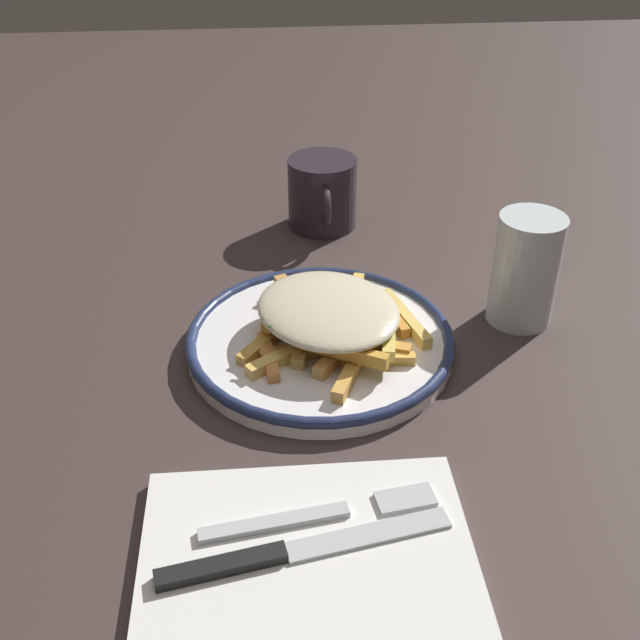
# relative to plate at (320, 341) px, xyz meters

# --- Properties ---
(ground_plane) EXTENTS (2.60, 2.60, 0.00)m
(ground_plane) POSITION_rel_plate_xyz_m (0.00, 0.00, -0.01)
(ground_plane) COLOR #3D2F2C
(plate) EXTENTS (0.26, 0.26, 0.02)m
(plate) POSITION_rel_plate_xyz_m (0.00, 0.00, 0.00)
(plate) COLOR white
(plate) RESTS_ON ground_plane
(fries_heap) EXTENTS (0.21, 0.19, 0.04)m
(fries_heap) POSITION_rel_plate_xyz_m (0.00, 0.01, 0.03)
(fries_heap) COLOR gold
(fries_heap) RESTS_ON plate
(napkin) EXTENTS (0.17, 0.23, 0.01)m
(napkin) POSITION_rel_plate_xyz_m (0.25, -0.03, -0.01)
(napkin) COLOR white
(napkin) RESTS_ON ground_plane
(fork) EXTENTS (0.04, 0.18, 0.00)m
(fork) POSITION_rel_plate_xyz_m (0.22, -0.02, 0.00)
(fork) COLOR silver
(fork) RESTS_ON napkin
(knife) EXTENTS (0.06, 0.21, 0.01)m
(knife) POSITION_rel_plate_xyz_m (0.25, -0.05, 0.00)
(knife) COLOR black
(knife) RESTS_ON napkin
(water_glass) EXTENTS (0.07, 0.07, 0.11)m
(water_glass) POSITION_rel_plate_xyz_m (-0.04, 0.21, 0.05)
(water_glass) COLOR silver
(water_glass) RESTS_ON ground_plane
(coffee_mug) EXTENTS (0.11, 0.08, 0.09)m
(coffee_mug) POSITION_rel_plate_xyz_m (-0.27, 0.03, 0.03)
(coffee_mug) COLOR #2B242D
(coffee_mug) RESTS_ON ground_plane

